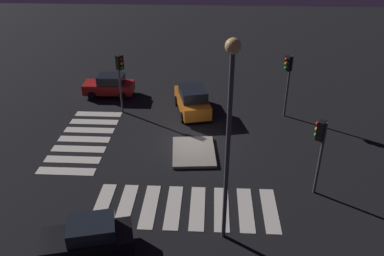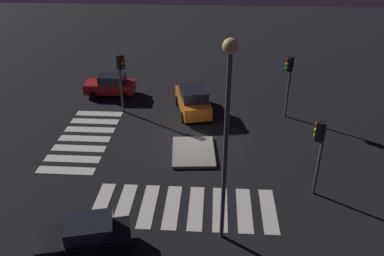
% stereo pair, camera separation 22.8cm
% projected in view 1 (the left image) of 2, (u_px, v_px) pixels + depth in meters
% --- Properties ---
extents(ground_plane, '(80.00, 80.00, 0.00)m').
position_uv_depth(ground_plane, '(192.00, 142.00, 24.23)').
color(ground_plane, black).
extents(traffic_island, '(3.46, 2.72, 0.18)m').
position_uv_depth(traffic_island, '(194.00, 152.00, 23.10)').
color(traffic_island, gray).
rests_on(traffic_island, ground).
extents(car_orange, '(4.62, 2.82, 1.90)m').
position_uv_depth(car_orange, '(192.00, 100.00, 27.39)').
color(car_orange, orange).
rests_on(car_orange, ground).
extents(car_black, '(2.41, 3.94, 1.62)m').
position_uv_depth(car_black, '(89.00, 238.00, 16.03)').
color(car_black, black).
rests_on(car_black, ground).
extents(car_red, '(1.82, 3.80, 1.64)m').
position_uv_depth(car_red, '(109.00, 86.00, 30.01)').
color(car_red, red).
rests_on(car_red, ground).
extents(traffic_light_south, '(0.54, 0.53, 4.18)m').
position_uv_depth(traffic_light_south, '(120.00, 70.00, 26.28)').
color(traffic_light_south, '#47474C').
rests_on(traffic_light_south, ground).
extents(traffic_light_west, '(0.54, 0.53, 4.32)m').
position_uv_depth(traffic_light_west, '(288.00, 71.00, 25.72)').
color(traffic_light_west, '#47474C').
rests_on(traffic_light_west, ground).
extents(traffic_light_north, '(0.54, 0.53, 3.99)m').
position_uv_depth(traffic_light_north, '(320.00, 140.00, 18.55)').
color(traffic_light_north, '#47474C').
rests_on(traffic_light_north, ground).
extents(street_lamp, '(0.56, 0.56, 8.80)m').
position_uv_depth(street_lamp, '(229.00, 116.00, 14.42)').
color(street_lamp, '#47474C').
rests_on(street_lamp, ground).
extents(crosswalk_near, '(7.60, 3.20, 0.02)m').
position_uv_depth(crosswalk_near, '(84.00, 139.00, 24.53)').
color(crosswalk_near, silver).
rests_on(crosswalk_near, ground).
extents(crosswalk_side, '(3.20, 8.75, 0.02)m').
position_uv_depth(crosswalk_side, '(185.00, 207.00, 18.90)').
color(crosswalk_side, silver).
rests_on(crosswalk_side, ground).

